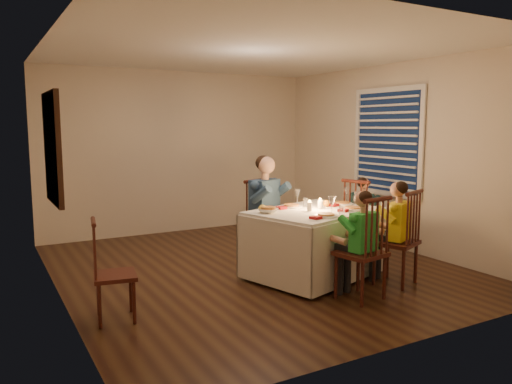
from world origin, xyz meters
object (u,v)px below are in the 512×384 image
dining_table (315,229)px  child_green (359,299)px  serving_bowl (268,211)px  child_yellow (394,284)px  chair_near_right (394,284)px  chair_end (362,258)px  child_teal (362,258)px  chair_near_left (359,299)px  adult (266,261)px  chair_adult (266,261)px  chair_extra (117,319)px

dining_table → child_green: dining_table is taller
serving_bowl → dining_table: bearing=-8.8°
child_yellow → serving_bowl: 1.61m
dining_table → serving_bowl: size_ratio=8.24×
dining_table → chair_near_right: bearing=-66.1°
chair_end → child_green: size_ratio=0.96×
child_teal → serving_bowl: serving_bowl is taller
chair_near_left → adult: 1.67m
chair_near_right → child_yellow: child_yellow is taller
adult → chair_end: bearing=-44.8°
dining_table → chair_end: dining_table is taller
chair_adult → child_green: (0.11, -1.67, 0.00)m
adult → chair_near_left: bearing=-108.9°
chair_end → child_yellow: child_yellow is taller
chair_near_right → child_green: child_green is taller
chair_near_left → chair_extra: (-2.27, 0.65, 0.00)m
chair_adult → chair_end: size_ratio=1.00×
serving_bowl → chair_near_right: bearing=-33.8°
chair_adult → adult: adult is taller
chair_end → chair_near_right: bearing=141.6°
dining_table → child_green: (-0.07, -0.87, -0.55)m
chair_near_right → serving_bowl: serving_bowl is taller
chair_adult → chair_near_right: size_ratio=1.00×
adult → child_green: 1.67m
chair_near_left → chair_near_right: size_ratio=1.00×
dining_table → child_teal: 1.18m
chair_adult → child_yellow: (0.77, -1.49, 0.00)m
chair_end → adult: adult is taller
chair_near_right → dining_table: bearing=-71.9°
serving_bowl → child_green: bearing=-62.3°
adult → chair_extra: bearing=-177.4°
child_teal → serving_bowl: (-1.57, -0.23, 0.80)m
chair_near_right → chair_end: size_ratio=1.00×
dining_table → serving_bowl: (-0.58, 0.09, 0.25)m
chair_end → child_teal: 0.00m
chair_adult → chair_near_left: 1.67m
chair_near_left → child_yellow: 0.68m
chair_extra → child_teal: 3.39m
chair_adult → adult: (0.00, 0.00, 0.00)m
dining_table → chair_end: size_ratio=1.64×
chair_adult → child_yellow: bearing=-85.4°
chair_near_left → child_yellow: size_ratio=0.92×
child_yellow → adult: bearing=-85.0°
chair_extra → adult: bearing=-54.7°
chair_near_left → chair_near_right: (0.66, 0.18, 0.00)m
chair_near_right → chair_near_left: bearing=-6.8°
chair_near_left → serving_bowl: bearing=-72.8°
chair_near_right → child_green: size_ratio=0.96×
chair_near_left → child_yellow: bearing=-175.1°
dining_table → adult: dining_table is taller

